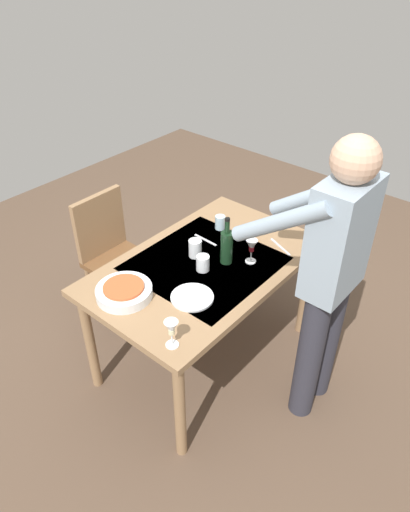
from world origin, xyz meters
name	(u,v)px	position (x,y,z in m)	size (l,w,h in m)	color
ground_plane	(205,354)	(0.00, 0.00, 0.00)	(6.00, 6.00, 0.00)	brown
dining_table	(205,275)	(0.00, 0.00, 0.69)	(1.39, 0.87, 0.77)	#93704C
chair_near	(112,249)	(0.05, -0.82, 0.53)	(0.40, 0.40, 0.91)	brown
person_server	(329,273)	(-0.15, 0.69, 0.96)	(0.42, 0.61, 1.69)	#2D2D38
wine_bottle	(227,246)	(-0.09, 0.09, 0.88)	(0.07, 0.07, 0.30)	black
wine_glass_left	(171,329)	(0.60, 0.30, 0.88)	(0.07, 0.07, 0.15)	white
wine_glass_right	(252,247)	(-0.18, 0.19, 0.88)	(0.07, 0.07, 0.15)	white
water_cup_near_left	(220,222)	(-0.35, -0.17, 0.82)	(0.07, 0.07, 0.09)	silver
water_cup_near_right	(195,248)	(-0.02, -0.09, 0.83)	(0.08, 0.08, 0.11)	silver
water_cup_far_left	(203,263)	(0.06, 0.03, 0.82)	(0.08, 0.08, 0.09)	silver
serving_bowl_pasta	(124,291)	(0.50, -0.13, 0.81)	(0.30, 0.30, 0.07)	silver
dinner_plate_near	(192,297)	(0.28, 0.15, 0.78)	(0.23, 0.23, 0.01)	silver
table_knife	(280,247)	(-0.42, 0.25, 0.78)	(0.01, 0.20, 0.01)	silver
table_fork	(205,240)	(-0.18, -0.15, 0.78)	(0.01, 0.18, 0.01)	silver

